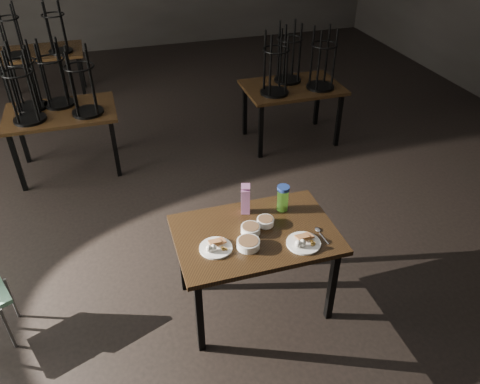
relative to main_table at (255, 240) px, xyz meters
name	(u,v)px	position (x,y,z in m)	size (l,w,h in m)	color
main_table	(255,240)	(0.00, 0.00, 0.00)	(1.20, 0.80, 0.75)	black
plate_left	(216,247)	(-0.33, -0.09, 0.10)	(0.24, 0.24, 0.08)	white
plate_right	(304,242)	(0.29, -0.23, 0.10)	(0.25, 0.25, 0.08)	white
bowl_near	(251,229)	(-0.04, 0.01, 0.11)	(0.15, 0.15, 0.06)	white
bowl_far	(265,221)	(0.10, 0.07, 0.11)	(0.13, 0.13, 0.05)	white
bowl_big	(248,244)	(-0.10, -0.14, 0.11)	(0.17, 0.17, 0.06)	white
juice_carton	(245,199)	(0.00, 0.26, 0.20)	(0.08, 0.08, 0.27)	#921A83
water_bottle	(283,198)	(0.29, 0.21, 0.19)	(0.10, 0.10, 0.22)	#7AF247
spoon	(319,231)	(0.45, -0.12, 0.08)	(0.05, 0.20, 0.01)	silver
bg_table_left	(56,107)	(-1.45, 2.63, 0.13)	(1.20, 0.80, 1.48)	black
bg_table_right	(293,84)	(1.34, 2.54, 0.11)	(1.20, 0.80, 1.48)	black
bg_table_far	(40,52)	(-1.73, 4.84, 0.08)	(1.20, 0.80, 1.48)	black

